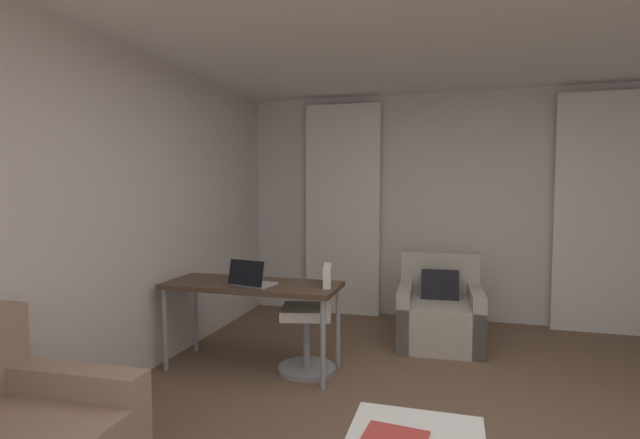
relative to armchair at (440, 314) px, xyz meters
name	(u,v)px	position (x,y,z in m)	size (l,w,h in m)	color
wall_window	(462,207)	(0.21, 0.93, 1.02)	(5.12, 0.06, 2.60)	silver
wall_left	(76,220)	(-2.32, -2.10, 1.02)	(0.06, 6.12, 2.60)	silver
curtain_left_panel	(342,210)	(-1.17, 0.80, 0.97)	(0.90, 0.06, 2.50)	silver
curtain_right_panel	(601,214)	(1.58, 0.80, 0.97)	(0.90, 0.06, 2.50)	silver
armchair	(440,314)	(0.00, 0.00, 0.00)	(0.82, 0.88, 0.85)	#B2A899
desk	(252,290)	(-1.49, -1.10, 0.38)	(1.46, 0.58, 0.73)	#4C3828
desk_chair	(311,325)	(-0.99, -1.04, 0.11)	(0.48, 0.48, 0.88)	gray
laptop	(251,280)	(-1.45, -1.22, 0.49)	(0.36, 0.31, 0.22)	#ADADB2
magazine_open	(395,437)	(-0.12, -2.63, 0.12)	(0.30, 0.23, 0.01)	#B73833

